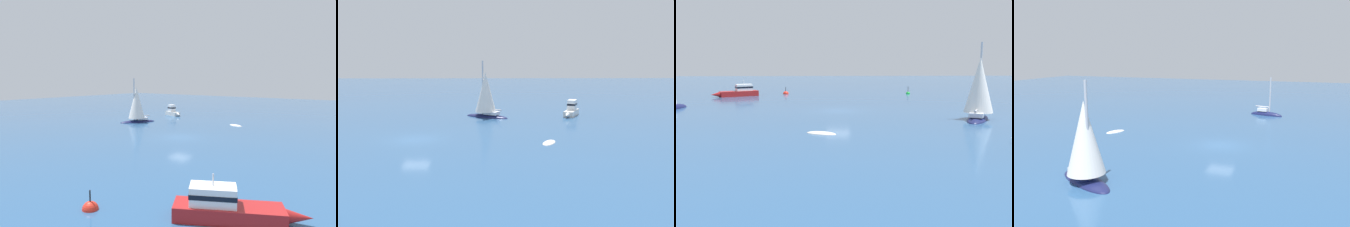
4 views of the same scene
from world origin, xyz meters
The scene contains 6 objects.
ground_plane centered at (0.00, 0.00, 0.00)m, with size 160.00×160.00×0.00m, color #2D5684.
rib centered at (1.54, 12.44, 0.00)m, with size 2.55×1.84×0.31m.
launch centered at (-13.43, 17.09, 0.72)m, with size 4.42×2.63×1.99m.
sloop centered at (-12.67, 6.25, 2.56)m, with size 4.25×5.90×7.37m.
powerboat centered at (14.17, -16.36, 0.67)m, with size 6.53×4.19×2.35m.
channel_buoy centered at (7.71, -19.65, 0.00)m, with size 0.90×0.90×1.52m.
Camera 1 is at (20.50, -29.78, 7.02)m, focal length 32.77 mm.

